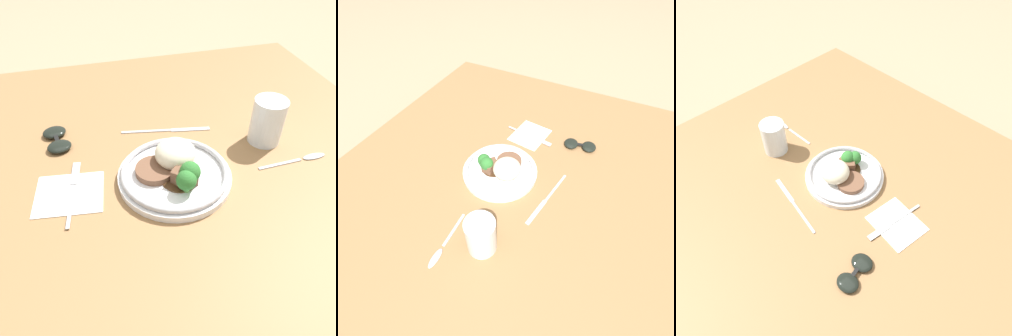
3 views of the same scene
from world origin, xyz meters
TOP-DOWN VIEW (x-y plane):
  - ground_plane at (0.00, 0.00)m, footprint 8.00×8.00m
  - dining_table at (0.00, 0.00)m, footprint 1.18×1.11m
  - napkin at (-0.20, -0.03)m, footprint 0.15×0.13m
  - plate at (0.02, -0.04)m, footprint 0.23×0.23m
  - juice_glass at (0.26, 0.03)m, footprint 0.07×0.07m
  - fork at (-0.19, -0.02)m, footprint 0.04×0.18m
  - knife at (0.05, 0.12)m, footprint 0.22×0.05m
  - spoon at (0.31, -0.06)m, footprint 0.16×0.02m
  - sunglasses at (-0.22, 0.15)m, footprint 0.07×0.12m

SIDE VIEW (x-z plane):
  - ground_plane at x=0.00m, z-range 0.00..0.00m
  - dining_table at x=0.00m, z-range 0.00..0.04m
  - napkin at x=-0.20m, z-range 0.04..0.05m
  - knife at x=0.05m, z-range 0.04..0.05m
  - spoon at x=0.31m, z-range 0.04..0.05m
  - fork at x=-0.19m, z-range 0.05..0.05m
  - sunglasses at x=-0.22m, z-range 0.04..0.06m
  - plate at x=0.02m, z-range 0.03..0.10m
  - juice_glass at x=0.26m, z-range 0.04..0.14m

